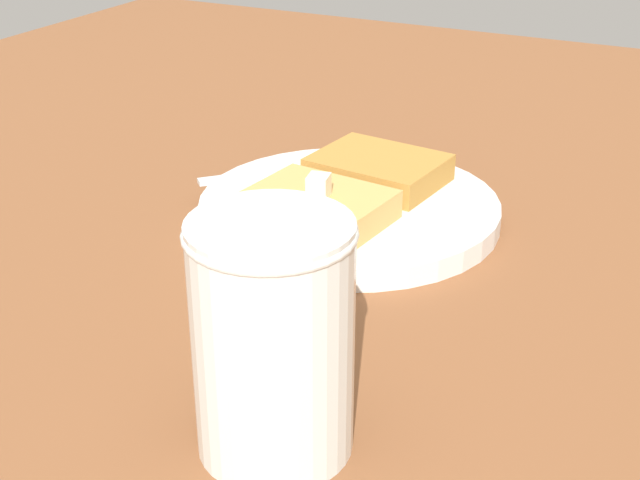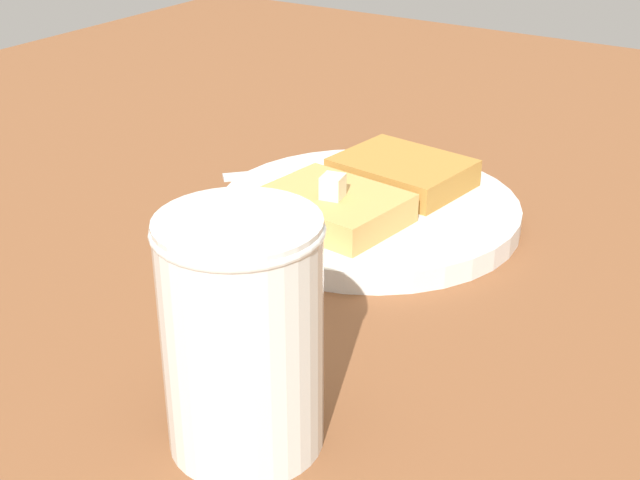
# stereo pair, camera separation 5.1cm
# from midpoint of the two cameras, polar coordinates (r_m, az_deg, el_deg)

# --- Properties ---
(table_surface) EXTENTS (1.29, 1.29, 0.02)m
(table_surface) POSITION_cam_midpoint_polar(r_m,az_deg,el_deg) (0.62, -0.49, -0.98)
(table_surface) COLOR brown
(table_surface) RESTS_ON ground
(plate) EXTENTS (0.22, 0.22, 0.02)m
(plate) POSITION_cam_midpoint_polar(r_m,az_deg,el_deg) (0.64, -0.42, 2.00)
(plate) COLOR silver
(plate) RESTS_ON table_surface
(toast_slice_left) EXTENTS (0.08, 0.10, 0.02)m
(toast_slice_left) POSITION_cam_midpoint_polar(r_m,az_deg,el_deg) (0.60, -2.61, 2.09)
(toast_slice_left) COLOR tan
(toast_slice_left) RESTS_ON plate
(toast_slice_middle) EXTENTS (0.08, 0.10, 0.02)m
(toast_slice_middle) POSITION_cam_midpoint_polar(r_m,az_deg,el_deg) (0.67, 1.56, 4.50)
(toast_slice_middle) COLOR #B17C34
(toast_slice_middle) RESTS_ON plate
(butter_pat_primary) EXTENTS (0.02, 0.02, 0.02)m
(butter_pat_primary) POSITION_cam_midpoint_polar(r_m,az_deg,el_deg) (0.59, -2.59, 3.40)
(butter_pat_primary) COLOR #F4E8C2
(butter_pat_primary) RESTS_ON toast_slice_left
(fork) EXTENTS (0.13, 0.12, 0.00)m
(fork) POSITION_cam_midpoint_polar(r_m,az_deg,el_deg) (0.69, -2.58, 4.62)
(fork) COLOR silver
(fork) RESTS_ON plate
(syrup_jar) EXTENTS (0.07, 0.07, 0.11)m
(syrup_jar) POSITION_cam_midpoint_polar(r_m,az_deg,el_deg) (0.40, -6.69, -7.18)
(syrup_jar) COLOR #341605
(syrup_jar) RESTS_ON table_surface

